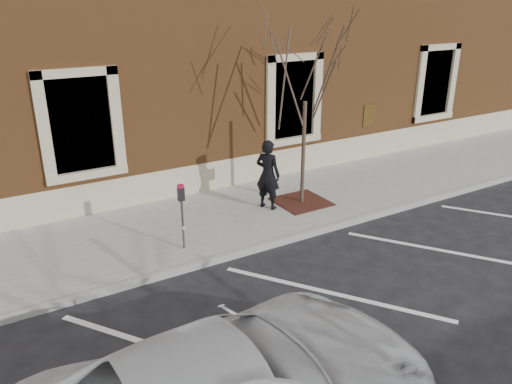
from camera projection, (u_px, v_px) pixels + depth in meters
ground at (270, 247)px, 11.07m from camera, size 120.00×120.00×0.00m
sidewalk_near at (232, 216)px, 12.44m from camera, size 40.00×3.50×0.15m
curb_near at (271, 244)px, 11.00m from camera, size 40.00×0.12×0.15m
parking_stripes at (333, 293)px, 9.31m from camera, size 28.00×4.40×0.01m
building_civic at (141, 37)px, 15.81m from camera, size 40.00×8.62×8.00m
man at (268, 175)px, 12.43m from camera, size 0.70×0.78×1.78m
parking_meter at (182, 205)px, 10.32m from camera, size 0.13×0.10×1.45m
tree_grate at (302, 202)px, 13.07m from camera, size 1.28×1.28×0.03m
sapling at (306, 71)px, 11.85m from camera, size 2.89×2.89×4.82m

